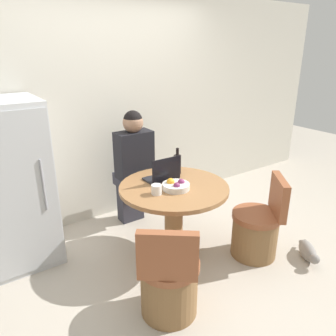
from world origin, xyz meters
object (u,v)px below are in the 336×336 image
object	(u,v)px
dining_table	(174,206)
refrigerator	(14,185)
chair_near_left_corner	(169,283)
chair_near_right_corner	(257,230)
person_seated	(133,163)
bottle	(177,164)
laptop	(163,175)
cat	(308,251)
fruit_bowl	(176,186)

from	to	relation	value
dining_table	refrigerator	bearing A→B (deg)	148.82
chair_near_left_corner	chair_near_right_corner	world-z (taller)	same
person_seated	bottle	xyz separation A→B (m)	(0.25, -0.50, 0.09)
laptop	cat	xyz separation A→B (m)	(1.03, -1.03, -0.71)
dining_table	laptop	world-z (taller)	laptop
refrigerator	chair_near_right_corner	world-z (taller)	refrigerator
chair_near_right_corner	laptop	xyz separation A→B (m)	(-0.67, 0.68, 0.51)
fruit_bowl	chair_near_right_corner	bearing A→B (deg)	-32.57
refrigerator	person_seated	bearing A→B (deg)	-1.12
refrigerator	person_seated	size ratio (longest dim) A/B	1.16
chair_near_left_corner	person_seated	distance (m)	1.55
laptop	fruit_bowl	distance (m)	0.24
chair_near_left_corner	fruit_bowl	xyz separation A→B (m)	(0.48, 0.58, 0.49)
refrigerator	dining_table	bearing A→B (deg)	-31.18
chair_near_left_corner	chair_near_right_corner	size ratio (longest dim) A/B	1.00
dining_table	bottle	world-z (taller)	bottle
cat	chair_near_right_corner	bearing A→B (deg)	-97.19
refrigerator	person_seated	world-z (taller)	refrigerator
refrigerator	fruit_bowl	world-z (taller)	refrigerator
cat	fruit_bowl	bearing A→B (deg)	-90.33
chair_near_left_corner	fruit_bowl	world-z (taller)	same
dining_table	chair_near_left_corner	distance (m)	0.86
chair_near_right_corner	laptop	bearing A→B (deg)	-97.59
chair_near_left_corner	chair_near_right_corner	bearing A→B (deg)	-134.98
chair_near_left_corner	bottle	distance (m)	1.29
dining_table	chair_near_right_corner	world-z (taller)	chair_near_right_corner
fruit_bowl	bottle	world-z (taller)	bottle
person_seated	fruit_bowl	xyz separation A→B (m)	(0.01, -0.82, 0.02)
chair_near_left_corner	person_seated	size ratio (longest dim) A/B	0.62
chair_near_right_corner	person_seated	world-z (taller)	person_seated
chair_near_right_corner	bottle	world-z (taller)	bottle
laptop	refrigerator	bearing A→B (deg)	-25.52
chair_near_left_corner	laptop	world-z (taller)	laptop
bottle	chair_near_right_corner	bearing A→B (deg)	-60.05
dining_table	bottle	xyz separation A→B (m)	(0.22, 0.25, 0.33)
dining_table	person_seated	bearing A→B (deg)	92.78
laptop	person_seated	bearing A→B (deg)	-87.66
cat	laptop	bearing A→B (deg)	-98.37
chair_near_right_corner	dining_table	bearing A→B (deg)	-90.00
refrigerator	person_seated	distance (m)	1.24
dining_table	cat	xyz separation A→B (m)	(1.02, -0.86, -0.43)
bottle	dining_table	bearing A→B (deg)	-131.54
person_seated	cat	bearing A→B (deg)	123.32
person_seated	cat	world-z (taller)	person_seated
refrigerator	bottle	bearing A→B (deg)	-19.40
chair_near_right_corner	cat	size ratio (longest dim) A/B	2.30
chair_near_right_corner	laptop	world-z (taller)	laptop
chair_near_left_corner	bottle	bearing A→B (deg)	-91.00
dining_table	chair_near_right_corner	size ratio (longest dim) A/B	1.26
chair_near_right_corner	fruit_bowl	world-z (taller)	same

